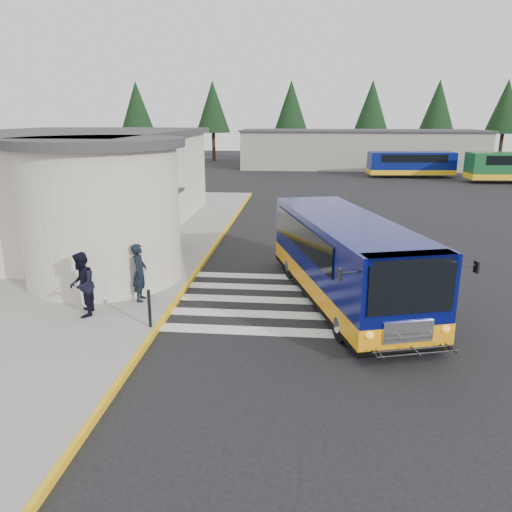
# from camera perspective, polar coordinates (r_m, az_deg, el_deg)

# --- Properties ---
(ground) EXTENTS (140.00, 140.00, 0.00)m
(ground) POSITION_cam_1_polar(r_m,az_deg,el_deg) (16.62, 5.79, -4.20)
(ground) COLOR black
(ground) RESTS_ON ground
(sidewalk) EXTENTS (10.00, 34.00, 0.15)m
(sidewalk) POSITION_cam_1_polar(r_m,az_deg,el_deg) (22.23, -18.10, 0.42)
(sidewalk) COLOR gray
(sidewalk) RESTS_ON ground
(curb_strip) EXTENTS (0.12, 34.00, 0.16)m
(curb_strip) POSITION_cam_1_polar(r_m,az_deg,el_deg) (20.77, -5.47, 0.11)
(curb_strip) COLOR yellow
(curb_strip) RESTS_ON ground
(station_building) EXTENTS (12.70, 18.70, 4.80)m
(station_building) POSITION_cam_1_polar(r_m,az_deg,el_deg) (25.12, -19.88, 7.76)
(station_building) COLOR beige
(station_building) RESTS_ON ground
(crosswalk) EXTENTS (8.00, 5.35, 0.01)m
(crosswalk) POSITION_cam_1_polar(r_m,az_deg,el_deg) (15.87, 3.99, -5.11)
(crosswalk) COLOR silver
(crosswalk) RESTS_ON ground
(depot_building) EXTENTS (26.40, 8.40, 4.20)m
(depot_building) POSITION_cam_1_polar(r_m,az_deg,el_deg) (58.08, 11.81, 11.88)
(depot_building) COLOR gray
(depot_building) RESTS_ON ground
(tree_line) EXTENTS (58.40, 4.40, 10.00)m
(tree_line) POSITION_cam_1_polar(r_m,az_deg,el_deg) (65.97, 11.56, 16.37)
(tree_line) COLOR black
(tree_line) RESTS_ON ground
(transit_bus) EXTENTS (5.13, 9.57, 2.62)m
(transit_bus) POSITION_cam_1_polar(r_m,az_deg,el_deg) (15.73, 10.09, -0.71)
(transit_bus) COLOR #060B50
(transit_bus) RESTS_ON ground
(pedestrian_a) EXTENTS (0.49, 0.69, 1.79)m
(pedestrian_a) POSITION_cam_1_polar(r_m,az_deg,el_deg) (15.59, -13.16, -1.84)
(pedestrian_a) COLOR black
(pedestrian_a) RESTS_ON sidewalk
(pedestrian_b) EXTENTS (0.91, 1.05, 1.85)m
(pedestrian_b) POSITION_cam_1_polar(r_m,az_deg,el_deg) (14.84, -19.30, -3.10)
(pedestrian_b) COLOR black
(pedestrian_b) RESTS_ON sidewalk
(bollard) EXTENTS (0.09, 0.09, 1.05)m
(bollard) POSITION_cam_1_polar(r_m,az_deg,el_deg) (13.70, -12.09, -5.88)
(bollard) COLOR black
(bollard) RESTS_ON sidewalk
(far_bus_a) EXTENTS (8.14, 2.90, 2.06)m
(far_bus_a) POSITION_cam_1_polar(r_m,az_deg,el_deg) (50.41, 17.29, 10.11)
(far_bus_a) COLOR #07125A
(far_bus_a) RESTS_ON ground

